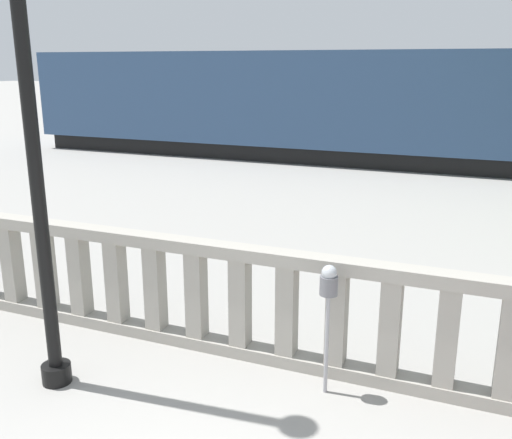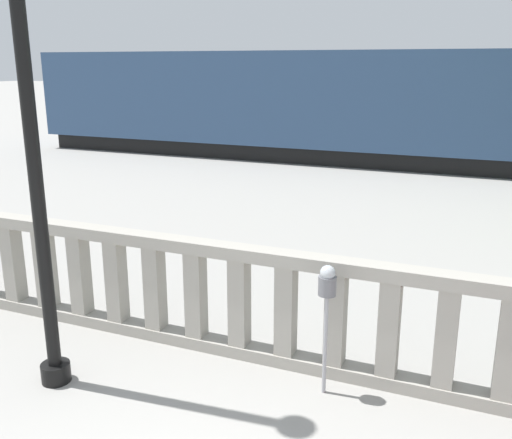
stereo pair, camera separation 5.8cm
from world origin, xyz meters
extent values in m
cube|color=#9E998E|center=(0.00, 3.27, 0.07)|extent=(14.24, 0.24, 0.14)
cube|color=#9E998E|center=(0.00, 3.27, 1.22)|extent=(14.24, 0.24, 0.14)
cube|color=#9E998E|center=(-4.09, 3.27, 0.65)|extent=(0.20, 0.20, 1.01)
cube|color=#9E998E|center=(-3.55, 3.27, 0.65)|extent=(0.20, 0.20, 1.01)
cube|color=#9E998E|center=(-3.00, 3.27, 0.65)|extent=(0.20, 0.20, 1.01)
cube|color=#9E998E|center=(-2.46, 3.27, 0.65)|extent=(0.20, 0.20, 1.01)
cube|color=#9E998E|center=(-1.91, 3.27, 0.65)|extent=(0.20, 0.20, 1.01)
cube|color=#9E998E|center=(-1.36, 3.27, 0.65)|extent=(0.20, 0.20, 1.01)
cube|color=#9E998E|center=(-0.82, 3.27, 0.65)|extent=(0.20, 0.20, 1.01)
cube|color=#9E998E|center=(-0.27, 3.27, 0.65)|extent=(0.20, 0.20, 1.01)
cube|color=#9E998E|center=(0.27, 3.27, 0.65)|extent=(0.20, 0.20, 1.01)
cube|color=#9E998E|center=(0.82, 3.27, 0.65)|extent=(0.20, 0.20, 1.01)
cube|color=#9E998E|center=(1.36, 3.27, 0.65)|extent=(0.20, 0.20, 1.01)
cube|color=#9E998E|center=(1.91, 3.27, 0.65)|extent=(0.20, 0.20, 1.01)
cylinder|color=black|center=(-2.35, 2.03, 0.10)|extent=(0.30, 0.30, 0.20)
cylinder|color=black|center=(-2.35, 2.03, 3.03)|extent=(0.14, 0.14, 5.67)
cylinder|color=#99999E|center=(0.27, 2.90, 0.53)|extent=(0.04, 0.04, 1.05)
cylinder|color=slate|center=(0.27, 2.90, 1.15)|extent=(0.18, 0.18, 0.19)
sphere|color=#B2B7BC|center=(0.27, 2.90, 1.28)|extent=(0.15, 0.15, 0.15)
cube|color=black|center=(-4.25, 16.69, 0.28)|extent=(19.64, 2.49, 0.55)
cube|color=navy|center=(-4.25, 16.69, 2.06)|extent=(20.04, 3.11, 3.01)
camera|label=1|loc=(1.55, -2.05, 3.20)|focal=40.00mm
camera|label=2|loc=(1.60, -2.03, 3.20)|focal=40.00mm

